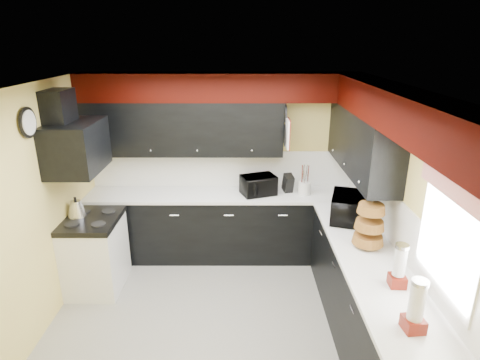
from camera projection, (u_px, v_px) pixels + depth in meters
The scene contains 35 objects.
ground at pixel (217, 326), 4.28m from camera, with size 3.60×3.60×0.00m, color gray.
wall_back at pixel (222, 164), 5.56m from camera, with size 3.60×0.06×2.50m, color #E0C666.
wall_right at pixel (401, 220), 3.86m from camera, with size 0.06×3.60×2.50m, color #E0C666.
wall_left at pixel (28, 220), 3.87m from camera, with size 0.06×3.60×2.50m, color #E0C666.
ceiling at pixel (211, 88), 3.45m from camera, with size 3.60×3.60×0.06m, color white.
cab_back at pixel (222, 226), 5.55m from camera, with size 3.60×0.60×0.90m, color black.
cab_right at pixel (370, 309), 3.85m from camera, with size 0.60×3.00×0.90m, color black.
counter_back at pixel (222, 194), 5.39m from camera, with size 3.62×0.64×0.04m, color white.
counter_right at pixel (376, 267), 3.69m from camera, with size 0.64×3.02×0.04m, color white.
splash_back at pixel (222, 169), 5.57m from camera, with size 3.60×0.02×0.50m, color white.
splash_right at pixel (399, 226), 3.88m from camera, with size 0.02×3.60×0.50m, color white.
upper_back at pixel (183, 128), 5.21m from camera, with size 2.60×0.35×0.70m, color black.
upper_right at pixel (362, 142), 4.53m from camera, with size 0.35×1.80×0.70m, color black.
soffit_back at pixel (220, 87), 5.03m from camera, with size 3.60×0.36×0.35m, color black.
soffit_right at pixel (405, 112), 3.33m from camera, with size 0.36×3.24×0.35m, color black.
stove at pixel (96, 255), 4.85m from camera, with size 0.60×0.75×0.86m, color white.
cooktop at pixel (91, 220), 4.69m from camera, with size 0.62×0.77×0.06m, color black.
hood at pixel (76, 147), 4.40m from camera, with size 0.50×0.78×0.55m, color black.
hood_duct at pixel (59, 109), 4.25m from camera, with size 0.24×0.40×0.40m, color black.
window at pixel (451, 236), 2.91m from camera, with size 0.03×0.86×0.96m, color white, non-canonical shape.
valance at pixel (453, 184), 2.78m from camera, with size 0.04×0.88×0.20m, color red.
pan_top at pixel (285, 114), 5.07m from camera, with size 0.03×0.22×0.40m, color black, non-canonical shape.
pan_mid at pixel (286, 136), 5.03m from camera, with size 0.03×0.28×0.46m, color black, non-canonical shape.
pan_low at pixel (283, 133), 5.29m from camera, with size 0.03×0.24×0.42m, color black, non-canonical shape.
cut_board at pixel (288, 134), 4.90m from camera, with size 0.03×0.26×0.35m, color white.
baskets at pixel (369, 224), 3.93m from camera, with size 0.27×0.27×0.50m, color brown, non-canonical shape.
clock at pixel (28, 123), 3.80m from camera, with size 0.03×0.30×0.30m, color black, non-canonical shape.
deco_plate at pixel (430, 125), 3.20m from camera, with size 0.03×0.24×0.24m, color white, non-canonical shape.
toaster_oven at pixel (259, 185), 5.31m from camera, with size 0.44×0.36×0.25m, color black.
microwave at pixel (348, 207), 4.55m from camera, with size 0.54×0.36×0.30m, color black.
utensil_crock at pixel (304, 188), 5.31m from camera, with size 0.17×0.17×0.18m, color silver.
knife_block at pixel (288, 183), 5.38m from camera, with size 0.11×0.16×0.25m, color black.
kettle at pixel (76, 208), 4.71m from camera, with size 0.21×0.21×0.19m, color #B0B0B5, non-canonical shape.
dispenser_a at pixel (399, 268), 3.31m from camera, with size 0.13×0.13×0.35m, color #610806, non-canonical shape.
dispenser_b at pixel (416, 308), 2.80m from camera, with size 0.14×0.14×0.38m, color #590D05, non-canonical shape.
Camera 1 is at (0.25, -3.51, 2.91)m, focal length 30.00 mm.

